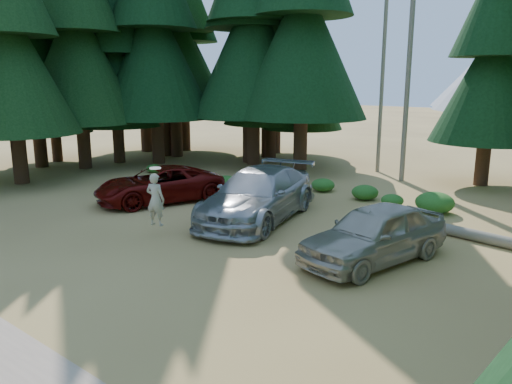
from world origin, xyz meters
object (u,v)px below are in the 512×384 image
at_px(silver_minivan_center, 258,195).
at_px(log_left, 232,185).
at_px(red_pickup, 159,185).
at_px(frisbee_player, 155,199).
at_px(log_right, 440,228).
at_px(silver_minivan_right, 374,234).
at_px(log_mid, 282,189).

distance_m(silver_minivan_center, log_left, 5.51).
bearing_deg(silver_minivan_center, red_pickup, 170.82).
height_order(silver_minivan_center, frisbee_player, frisbee_player).
bearing_deg(red_pickup, log_left, 101.97).
relative_size(silver_minivan_center, log_left, 1.39).
distance_m(red_pickup, log_left, 3.90).
bearing_deg(log_right, silver_minivan_center, -148.07).
distance_m(red_pickup, silver_minivan_right, 9.92).
relative_size(red_pickup, log_mid, 1.42).
height_order(frisbee_player, log_left, frisbee_player).
bearing_deg(silver_minivan_right, silver_minivan_center, 179.47).
height_order(silver_minivan_center, silver_minivan_right, silver_minivan_center).
bearing_deg(log_left, silver_minivan_right, -29.05).
distance_m(frisbee_player, log_left, 7.52).
xyz_separation_m(silver_minivan_right, frisbee_player, (-6.46, -2.19, 0.40)).
relative_size(silver_minivan_right, log_right, 0.83).
bearing_deg(frisbee_player, log_left, -85.92).
bearing_deg(log_left, frisbee_player, -69.76).
bearing_deg(log_right, silver_minivan_right, -90.17).
relative_size(red_pickup, silver_minivan_right, 1.10).
relative_size(frisbee_player, log_left, 0.42).
bearing_deg(red_pickup, frisbee_player, -21.33).
bearing_deg(silver_minivan_right, log_left, 166.82).
relative_size(frisbee_player, log_right, 0.33).
xyz_separation_m(silver_minivan_right, log_right, (0.53, 3.76, -0.62)).
height_order(red_pickup, silver_minivan_right, silver_minivan_right).
distance_m(silver_minivan_right, frisbee_player, 6.83).
height_order(log_left, log_mid, log_left).
bearing_deg(log_mid, red_pickup, -112.29).
bearing_deg(log_right, log_left, -177.41).
relative_size(silver_minivan_center, silver_minivan_right, 1.34).
bearing_deg(log_right, log_mid, 175.87).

